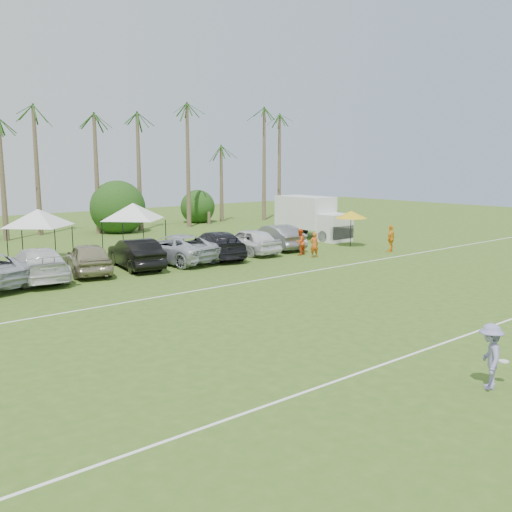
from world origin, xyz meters
TOP-DOWN VIEW (x-y plane):
  - ground at (0.00, 0.00)m, footprint 120.00×120.00m
  - field_lines at (0.00, 8.00)m, footprint 80.00×12.10m
  - palm_tree_5 at (0.00, 38.00)m, footprint 2.40×2.40m
  - palm_tree_6 at (4.00, 38.00)m, footprint 2.40×2.40m
  - palm_tree_7 at (8.00, 38.00)m, footprint 2.40×2.40m
  - palm_tree_8 at (13.00, 38.00)m, footprint 2.40×2.40m
  - palm_tree_9 at (18.00, 38.00)m, footprint 2.40×2.40m
  - palm_tree_10 at (23.00, 38.00)m, footprint 2.40×2.40m
  - palm_tree_11 at (27.00, 38.00)m, footprint 2.40×2.40m
  - bush_tree_2 at (6.00, 39.00)m, footprint 4.00×4.00m
  - bush_tree_3 at (16.00, 39.00)m, footprint 4.00×4.00m
  - sideline_player_a at (9.76, 17.25)m, footprint 0.68×0.56m
  - sideline_player_b at (9.71, 18.51)m, footprint 0.97×0.83m
  - sideline_player_c at (15.39, 15.53)m, footprint 1.16×0.76m
  - box_truck at (16.31, 23.98)m, footprint 2.57×6.46m
  - canopy_tent_left at (-4.19, 27.28)m, footprint 4.61×4.61m
  - canopy_tent_right at (1.90, 26.62)m, footprint 4.79×4.79m
  - market_umbrella at (15.15, 18.92)m, footprint 2.33×2.33m
  - frisbee_player at (-1.92, -0.95)m, footprint 1.35×1.24m
  - parked_car_3 at (-6.42, 21.15)m, footprint 3.16×6.17m
  - parked_car_4 at (-3.64, 21.27)m, footprint 3.18×5.37m
  - parked_car_5 at (-0.87, 21.08)m, footprint 2.58×5.42m
  - parked_car_6 at (1.91, 21.35)m, footprint 3.67×6.50m
  - parked_car_7 at (4.68, 21.02)m, footprint 3.69×6.30m
  - parked_car_8 at (7.46, 21.03)m, footprint 2.16×5.08m
  - parked_car_9 at (10.24, 21.55)m, footprint 2.48×5.40m

SIDE VIEW (x-z plane):
  - ground at x=0.00m, z-range 0.00..0.00m
  - field_lines at x=0.00m, z-range 0.00..0.01m
  - sideline_player_a at x=9.76m, z-range 0.00..1.61m
  - parked_car_3 at x=-6.42m, z-range 0.00..1.71m
  - parked_car_4 at x=-3.64m, z-range 0.00..1.71m
  - parked_car_5 at x=-0.87m, z-range 0.00..1.71m
  - parked_car_6 at x=1.91m, z-range 0.00..1.71m
  - parked_car_7 at x=4.68m, z-range 0.00..1.71m
  - parked_car_8 at x=7.46m, z-range 0.00..1.71m
  - parked_car_9 at x=10.24m, z-range 0.00..1.71m
  - sideline_player_b at x=9.71m, z-range 0.00..1.73m
  - frisbee_player at x=-1.92m, z-range 0.00..1.79m
  - sideline_player_c at x=15.39m, z-range 0.00..1.83m
  - box_truck at x=16.31m, z-range 0.12..3.43m
  - bush_tree_2 at x=6.00m, z-range -0.20..3.80m
  - bush_tree_3 at x=16.00m, z-range -0.20..3.80m
  - market_umbrella at x=15.15m, z-range 1.03..3.62m
  - canopy_tent_left at x=-4.19m, z-range 1.33..5.06m
  - canopy_tent_right at x=1.90m, z-range 1.38..5.27m
  - palm_tree_8 at x=13.00m, z-range 3.03..11.93m
  - palm_tree_5 at x=0.00m, z-range 3.40..13.30m
  - palm_tree_9 at x=18.00m, z-range 3.40..13.30m
  - palm_tree_6 at x=4.00m, z-range 3.76..14.66m
  - palm_tree_10 at x=23.00m, z-range 3.76..14.66m
  - palm_tree_7 at x=8.00m, z-range 4.11..16.01m
  - palm_tree_11 at x=27.00m, z-range 4.11..16.01m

